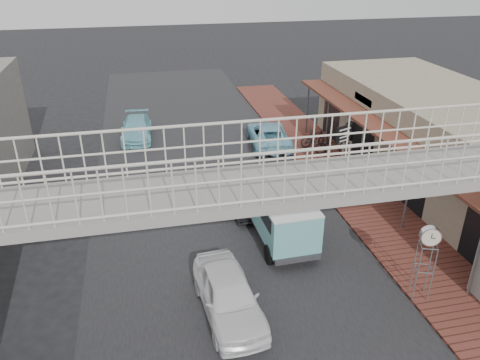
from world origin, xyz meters
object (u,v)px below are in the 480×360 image
angkot_far (137,129)px  angkot_van (281,211)px  angkot_curb (269,135)px  motorcycle_near (333,145)px  street_clock (430,239)px  arrow_sign (355,131)px  dark_sedan (242,191)px  motorcycle_far (315,138)px  white_hatchback (229,295)px

angkot_far → angkot_van: 13.07m
angkot_curb → motorcycle_near: size_ratio=2.31×
street_clock → arrow_sign: size_ratio=0.92×
dark_sedan → arrow_sign: 6.18m
motorcycle_near → street_clock: size_ratio=0.77×
motorcycle_far → arrow_sign: arrow_sign is taller
angkot_curb → angkot_far: bearing=-14.7°
angkot_van → arrow_sign: 6.85m
angkot_van → motorcycle_near: angkot_van is taller
motorcycle_near → street_clock: bearing=177.9°
motorcycle_far → street_clock: (-1.25, -12.40, 1.59)m
white_hatchback → arrow_sign: size_ratio=1.45×
motorcycle_near → street_clock: 11.56m
angkot_curb → motorcycle_near: angkot_curb is taller
angkot_far → motorcycle_near: bearing=-22.2°
white_hatchback → motorcycle_near: 13.18m
street_clock → arrow_sign: bearing=98.4°
dark_sedan → arrow_sign: size_ratio=1.45×
angkot_curb → street_clock: 13.59m
street_clock → angkot_curb: bearing=113.9°
white_hatchback → angkot_curb: 13.69m
dark_sedan → arrow_sign: (5.73, 1.64, 1.65)m
angkot_curb → arrow_sign: 5.74m
angkot_far → arrow_sign: arrow_sign is taller
angkot_curb → street_clock: bearing=100.6°
dark_sedan → motorcycle_near: size_ratio=2.04×
white_hatchback → street_clock: (5.92, -0.64, 1.51)m
street_clock → motorcycle_near: bearing=100.1°
angkot_curb → white_hatchback: bearing=75.4°
motorcycle_near → arrow_sign: size_ratio=0.71×
white_hatchback → motorcycle_far: white_hatchback is taller
angkot_curb → street_clock: (1.10, -13.45, 1.56)m
white_hatchback → angkot_curb: (4.82, 12.81, -0.05)m
dark_sedan → angkot_curb: (2.95, 6.39, -0.03)m
angkot_curb → street_clock: size_ratio=1.78×
angkot_van → motorcycle_far: 9.48m
dark_sedan → angkot_far: 10.01m
motorcycle_near → angkot_van: bearing=151.9°
white_hatchback → dark_sedan: size_ratio=1.00×
motorcycle_near → angkot_far: bearing=71.4°
angkot_van → motorcycle_near: (5.10, 7.22, -0.63)m
motorcycle_far → arrow_sign: bearing=-175.6°
angkot_curb → motorcycle_near: 3.63m
white_hatchback → angkot_curb: bearing=65.1°
angkot_far → street_clock: bearing=-59.5°
arrow_sign → motorcycle_near: bearing=63.4°
angkot_curb → arrow_sign: size_ratio=1.64×
motorcycle_far → street_clock: street_clock is taller
motorcycle_far → street_clock: 12.56m
angkot_curb → angkot_van: (-2.17, -9.37, 0.62)m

